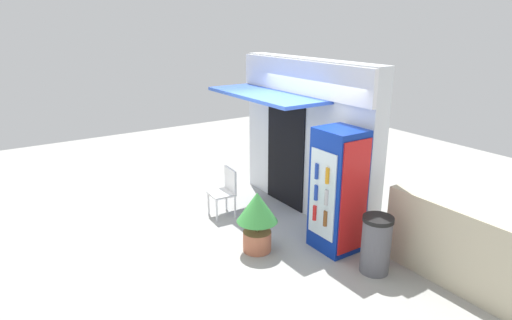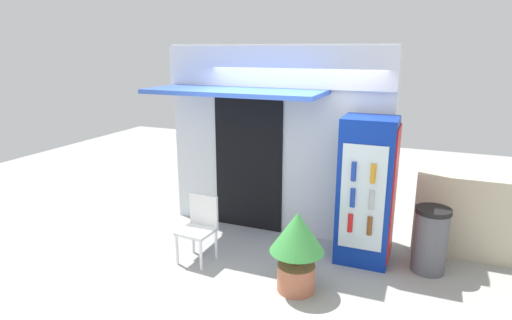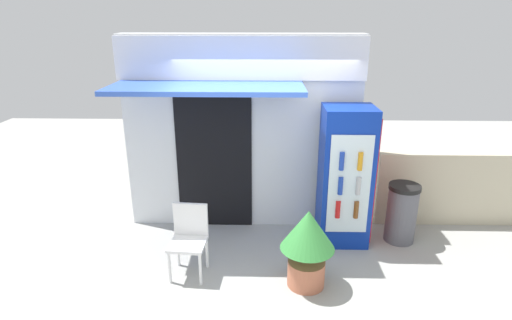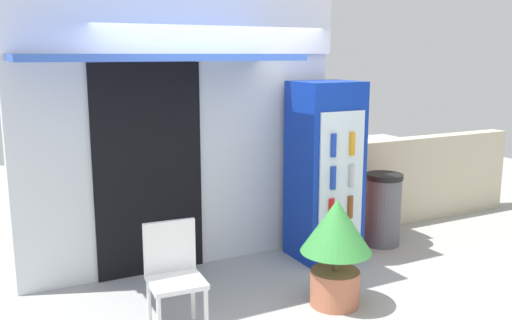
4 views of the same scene
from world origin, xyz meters
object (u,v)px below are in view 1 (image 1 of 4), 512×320
Objects in this scene: drink_cooler at (338,191)px; potted_plant_near_shop at (257,216)px; plastic_chair at (225,189)px; trash_bin at (376,244)px.

drink_cooler reaches higher than potted_plant_near_shop.
drink_cooler reaches higher than plastic_chair.
potted_plant_near_shop is 1.79m from trash_bin.
trash_bin is at bearing 36.79° from potted_plant_near_shop.
drink_cooler is at bearing 60.56° from potted_plant_near_shop.
drink_cooler is at bearing 22.21° from plastic_chair.
potted_plant_near_shop is at bearing -119.44° from drink_cooler.
trash_bin is at bearing 16.10° from plastic_chair.
plastic_chair is at bearing 170.16° from potted_plant_near_shop.
potted_plant_near_shop reaches higher than trash_bin.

